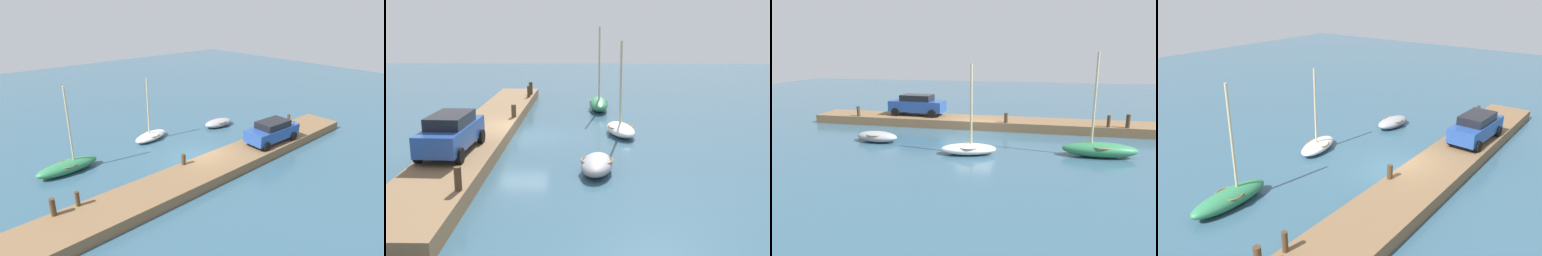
% 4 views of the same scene
% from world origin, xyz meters
% --- Properties ---
extents(ground_plane, '(84.00, 84.00, 0.00)m').
position_xyz_m(ground_plane, '(0.00, 0.00, 0.00)').
color(ground_plane, '#33566B').
extents(dock_platform, '(26.13, 2.84, 0.65)m').
position_xyz_m(dock_platform, '(0.00, -1.98, 0.32)').
color(dock_platform, brown).
rests_on(dock_platform, ground_plane).
extents(dinghy_grey, '(2.88, 1.53, 0.66)m').
position_xyz_m(dinghy_grey, '(5.64, 3.77, 0.34)').
color(dinghy_grey, '#939399').
rests_on(dinghy_grey, ground_plane).
extents(rowboat_green, '(3.98, 1.33, 5.61)m').
position_xyz_m(rowboat_green, '(-7.64, 4.15, 0.46)').
color(rowboat_green, '#2D7A4C').
rests_on(rowboat_green, ground_plane).
extents(rowboat_white, '(3.29, 1.90, 5.00)m').
position_xyz_m(rowboat_white, '(-0.58, 5.17, 0.37)').
color(rowboat_white, white).
rests_on(rowboat_white, ground_plane).
extents(mooring_post_west, '(0.27, 0.27, 0.91)m').
position_xyz_m(mooring_post_west, '(-10.17, -0.80, 1.11)').
color(mooring_post_west, '#47331E').
rests_on(mooring_post_west, dock_platform).
extents(mooring_post_mid_west, '(0.22, 0.22, 0.81)m').
position_xyz_m(mooring_post_mid_west, '(-8.96, -0.80, 1.05)').
color(mooring_post_mid_west, '#47331E').
rests_on(mooring_post_mid_west, dock_platform).
extents(mooring_post_mid_east, '(0.27, 0.27, 0.71)m').
position_xyz_m(mooring_post_mid_east, '(-2.09, -0.80, 1.00)').
color(mooring_post_mid_east, '#47331E').
rests_on(mooring_post_mid_east, dock_platform).
extents(mooring_post_east, '(0.24, 0.24, 0.79)m').
position_xyz_m(mooring_post_east, '(9.45, -0.80, 1.05)').
color(mooring_post_east, '#47331E').
rests_on(mooring_post_east, dock_platform).
extents(parked_car, '(4.41, 2.02, 1.64)m').
position_xyz_m(parked_car, '(5.09, -2.26, 1.51)').
color(parked_car, '#234793').
rests_on(parked_car, dock_platform).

